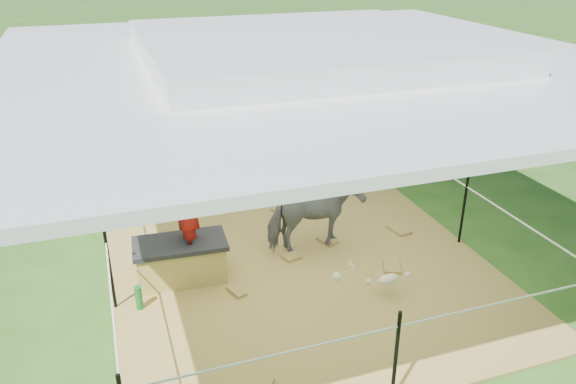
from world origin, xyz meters
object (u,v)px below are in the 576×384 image
object	(u,v)px
woman	(184,198)
pony	(315,216)
green_bottle	(139,298)
foal	(389,277)
picnic_table_far	(371,68)
distant_person	(299,73)
picnic_table_near	(248,86)
trash_barrel	(363,91)
straw_bale	(181,262)

from	to	relation	value
woman	pony	bearing A→B (deg)	97.38
green_bottle	foal	bearing A→B (deg)	-13.21
picnic_table_far	distant_person	world-z (taller)	distant_person
green_bottle	distant_person	xyz separation A→B (m)	(4.81, 8.07, 0.44)
picnic_table_near	picnic_table_far	distance (m)	3.88
trash_barrel	picnic_table_far	size ratio (longest dim) A/B	0.47
straw_bale	trash_barrel	bearing A→B (deg)	48.46
woman	pony	size ratio (longest dim) A/B	1.02
straw_bale	foal	world-z (taller)	same
distant_person	pony	bearing A→B (deg)	50.04
green_bottle	foal	size ratio (longest dim) A/B	0.35
foal	distant_person	world-z (taller)	distant_person
straw_bale	trash_barrel	distance (m)	8.02
green_bottle	distant_person	bearing A→B (deg)	59.21
foal	woman	bearing A→B (deg)	144.09
green_bottle	picnic_table_far	bearing A→B (deg)	50.79
foal	picnic_table_near	distance (m)	8.94
green_bottle	pony	bearing A→B (deg)	13.69
distant_person	straw_bale	bearing A→B (deg)	39.29
picnic_table_far	green_bottle	bearing A→B (deg)	-95.04
pony	picnic_table_far	distance (m)	9.80
straw_bale	woman	bearing A→B (deg)	0.00
straw_bale	trash_barrel	size ratio (longest dim) A/B	1.16
picnic_table_near	pony	bearing A→B (deg)	-105.34
woman	green_bottle	world-z (taller)	woman
pony	straw_bale	bearing A→B (deg)	90.68
pony	picnic_table_far	size ratio (longest dim) A/B	0.64
picnic_table_far	straw_bale	bearing A→B (deg)	-94.30
green_bottle	picnic_table_near	xyz separation A→B (m)	(3.51, 8.27, 0.15)
trash_barrel	picnic_table_near	xyz separation A→B (m)	(-2.35, 1.82, -0.12)
green_bottle	pony	size ratio (longest dim) A/B	0.24
straw_bale	green_bottle	bearing A→B (deg)	-140.71
trash_barrel	foal	bearing A→B (deg)	-113.73
pony	foal	bearing A→B (deg)	-162.73
straw_bale	distant_person	world-z (taller)	distant_person
green_bottle	picnic_table_near	size ratio (longest dim) A/B	0.18
straw_bale	trash_barrel	world-z (taller)	trash_barrel
straw_bale	woman	distance (m)	0.85
picnic_table_near	distant_person	bearing A→B (deg)	-14.88
trash_barrel	distant_person	bearing A→B (deg)	123.05
straw_bale	picnic_table_near	bearing A→B (deg)	69.25
picnic_table_near	picnic_table_far	xyz separation A→B (m)	(3.81, 0.71, 0.07)
woman	picnic_table_near	distance (m)	8.36
green_bottle	trash_barrel	distance (m)	8.72
green_bottle	picnic_table_near	distance (m)	8.98
woman	distant_person	xyz separation A→B (m)	(4.16, 7.62, -0.49)
picnic_table_near	picnic_table_far	bearing A→B (deg)	4.12
distant_person	trash_barrel	bearing A→B (deg)	101.54
straw_bale	green_bottle	size ratio (longest dim) A/B	3.60
distant_person	foal	bearing A→B (deg)	55.18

